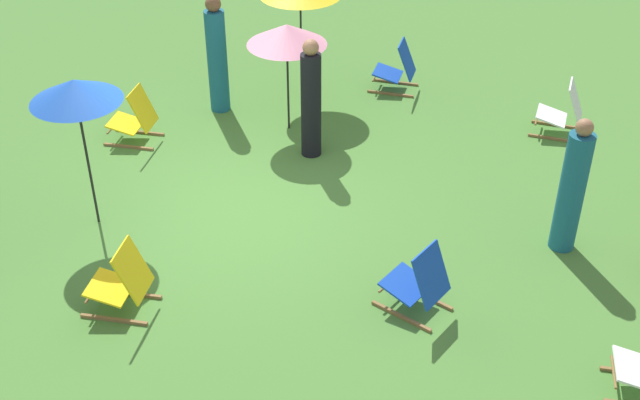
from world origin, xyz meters
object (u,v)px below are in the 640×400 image
object	(u,v)px
deckchair_7	(135,119)
umbrella_0	(75,91)
deckchair_11	(563,111)
person_0	(217,57)
umbrella_2	(287,35)
deckchair_8	(419,283)
person_2	(572,189)
person_1	(311,101)
deckchair_0	(122,282)
deckchair_1	(397,69)

from	to	relation	value
deckchair_7	umbrella_0	distance (m)	2.51
deckchair_11	deckchair_7	bearing A→B (deg)	-69.33
umbrella_0	person_0	world-z (taller)	umbrella_0
umbrella_0	umbrella_2	size ratio (longest dim) A/B	1.19
deckchair_8	person_2	xyz separation A→B (m)	(-1.88, 1.12, 0.45)
deckchair_11	person_0	size ratio (longest dim) A/B	0.46
person_1	person_2	distance (m)	3.75
deckchair_0	person_0	xyz separation A→B (m)	(-4.43, -1.67, 0.51)
deckchair_11	umbrella_2	bearing A→B (deg)	-73.74
person_2	umbrella_0	bearing A→B (deg)	63.65
deckchair_8	person_1	world-z (taller)	person_1
deckchair_7	person_0	distance (m)	1.59
deckchair_8	umbrella_2	distance (m)	4.51
deckchair_0	deckchair_11	world-z (taller)	same
deckchair_0	deckchair_8	world-z (taller)	same
umbrella_0	person_0	xyz separation A→B (m)	(-3.28, -0.31, -0.95)
deckchair_1	deckchair_8	world-z (taller)	same
deckchair_0	person_2	bearing A→B (deg)	113.26
deckchair_1	deckchair_11	world-z (taller)	same
umbrella_2	person_0	size ratio (longest dim) A/B	0.90
person_0	person_2	size ratio (longest dim) A/B	1.06
deckchair_1	person_2	distance (m)	4.59
umbrella_2	person_1	distance (m)	1.06
person_0	person_2	world-z (taller)	person_0
umbrella_0	person_1	bearing A→B (deg)	149.70
deckchair_11	person_1	distance (m)	3.77
person_2	person_1	bearing A→B (deg)	32.96
umbrella_0	person_0	bearing A→B (deg)	-174.55
deckchair_1	person_1	xyz separation A→B (m)	(2.46, -0.27, 0.46)
deckchair_7	umbrella_2	size ratio (longest dim) A/B	0.52
deckchair_0	deckchair_11	bearing A→B (deg)	135.06
deckchair_0	deckchair_7	bearing A→B (deg)	-160.86
deckchair_7	umbrella_2	world-z (taller)	umbrella_2
deckchair_8	deckchair_11	bearing A→B (deg)	-174.37
deckchair_11	person_2	distance (m)	2.89
deckchair_1	umbrella_0	world-z (taller)	umbrella_0
deckchair_1	deckchair_7	size ratio (longest dim) A/B	0.98
umbrella_0	person_2	world-z (taller)	umbrella_0
person_1	person_2	size ratio (longest dim) A/B	1.00
deckchair_1	umbrella_0	distance (m)	5.70
deckchair_0	person_1	size ratio (longest dim) A/B	0.50
umbrella_2	deckchair_0	bearing A→B (deg)	5.42
umbrella_0	umbrella_2	xyz separation A→B (m)	(-3.23, 0.94, -0.33)
deckchair_0	person_0	size ratio (longest dim) A/B	0.47
person_1	deckchair_7	bearing A→B (deg)	-91.44
deckchair_11	person_0	bearing A→B (deg)	-80.10
deckchair_1	person_1	distance (m)	2.51
umbrella_0	umbrella_2	bearing A→B (deg)	163.77
person_1	umbrella_0	bearing A→B (deg)	-51.22
person_0	deckchair_11	bearing A→B (deg)	-105.66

